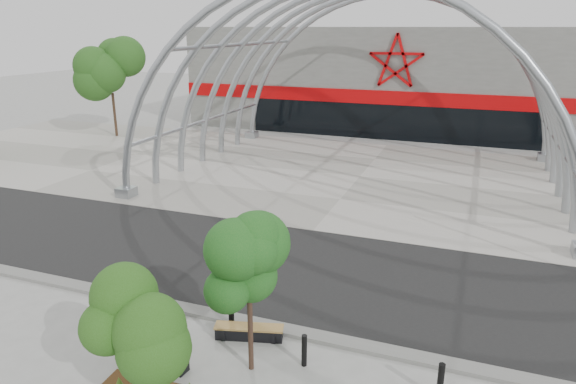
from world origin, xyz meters
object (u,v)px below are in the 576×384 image
street_tree_0 (136,323)px  street_tree_1 (249,270)px  bench_1 (249,332)px  bench_0 (155,356)px  bollard_2 (231,313)px

street_tree_0 → street_tree_1: bearing=61.7°
street_tree_1 → bench_1: bearing=116.9°
bench_1 → street_tree_0: bearing=-101.7°
bench_0 → bollard_2: 2.37m
street_tree_0 → bench_1: 4.32m
street_tree_0 → bench_1: size_ratio=1.80×
bollard_2 → street_tree_0: bearing=-91.1°
street_tree_1 → bench_1: size_ratio=1.97×
street_tree_1 → bench_1: (-0.58, 1.14, -2.48)m
street_tree_1 → bench_0: size_ratio=1.91×
bench_1 → street_tree_1: bearing=-63.1°
street_tree_0 → bench_0: 3.07m
street_tree_1 → bench_1: street_tree_1 is taller
bench_0 → bollard_2: (1.10, 2.08, 0.30)m
street_tree_1 → bench_0: bearing=-164.5°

